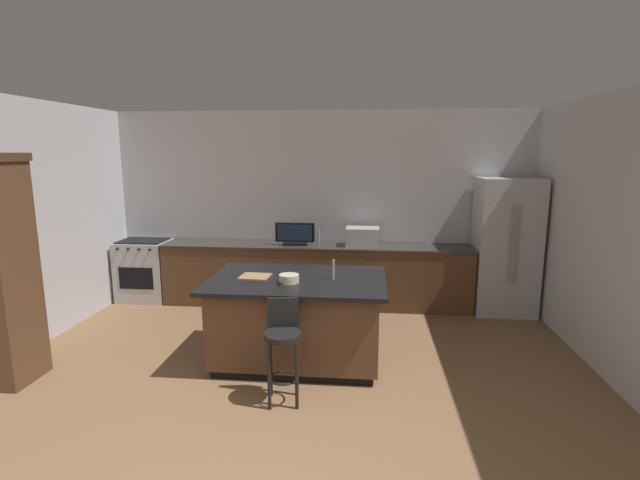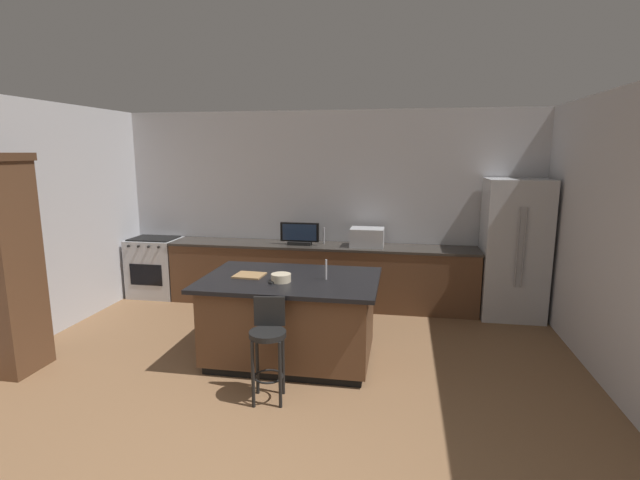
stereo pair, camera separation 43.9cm
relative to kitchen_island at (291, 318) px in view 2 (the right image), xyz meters
name	(u,v)px [view 2 (the right image)]	position (x,y,z in m)	size (l,w,h in m)	color
wall_back	(327,207)	(0.02, 2.32, 0.96)	(6.80, 0.12, 2.89)	#BCBCC1
wall_left	(25,224)	(-3.18, -0.04, 0.96)	(0.12, 5.12, 2.89)	#BCBCC1
wall_right	(624,243)	(3.22, -0.04, 0.96)	(0.12, 5.12, 2.89)	#BCBCC1
counter_back	(320,275)	(-0.02, 1.94, -0.02)	(4.57, 0.62, 0.92)	brown
kitchen_island	(291,318)	(0.00, 0.00, 0.00)	(1.90, 1.28, 0.94)	black
refrigerator	(514,249)	(2.69, 1.90, 0.48)	(0.83, 0.72, 1.92)	#B7BABF
range_oven	(156,267)	(-2.69, 1.94, -0.01)	(0.76, 0.63, 0.94)	#B7BABF
cabinet_tower	(2,261)	(-2.84, -0.75, 0.70)	(0.58, 0.58, 2.27)	brown
microwave	(367,237)	(0.68, 1.94, 0.58)	(0.48, 0.36, 0.27)	#B7BABF
tv_monitor	(300,235)	(-0.31, 1.89, 0.59)	(0.58, 0.16, 0.33)	black
sink_faucet_back	(324,236)	(0.02, 2.04, 0.56)	(0.02, 0.02, 0.24)	#B2B2B7
sink_faucet_island	(326,269)	(0.39, 0.00, 0.57)	(0.02, 0.02, 0.22)	#B2B2B7
bar_stool_center	(268,341)	(-0.01, -0.86, 0.09)	(0.34, 0.36, 0.96)	black
fruit_bowl	(281,278)	(-0.06, -0.17, 0.50)	(0.21, 0.21, 0.08)	beige
cell_phone	(248,275)	(-0.48, 0.03, 0.46)	(0.07, 0.15, 0.01)	black
tv_remote	(275,281)	(-0.12, -0.20, 0.47)	(0.04, 0.17, 0.02)	black
cutting_board	(249,275)	(-0.46, -0.01, 0.47)	(0.31, 0.27, 0.02)	#A87F51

